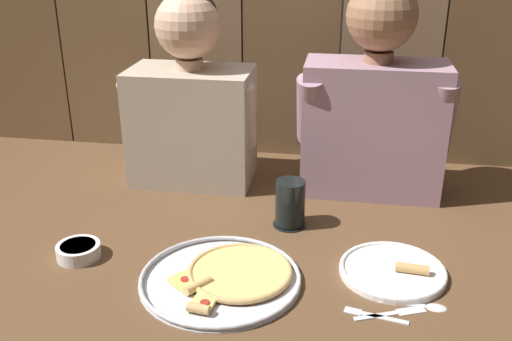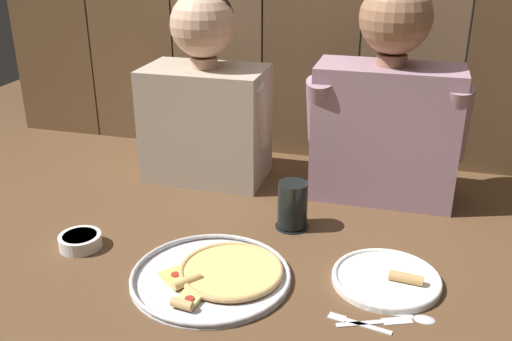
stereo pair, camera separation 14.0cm
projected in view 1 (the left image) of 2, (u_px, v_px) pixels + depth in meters
The scene contains 10 objects.
ground_plane at pixel (257, 257), 1.38m from camera, with size 3.20×3.20×0.00m, color brown.
pizza_tray at pixel (227, 276), 1.29m from camera, with size 0.36×0.36×0.03m.
dinner_plate at pixel (393, 271), 1.31m from camera, with size 0.24×0.24×0.03m.
drinking_glass at pixel (290, 204), 1.50m from camera, with size 0.09×0.09×0.13m.
dipping_bowl at pixel (79, 250), 1.37m from camera, with size 0.10×0.10×0.03m.
table_fork at pixel (373, 315), 1.17m from camera, with size 0.13×0.04×0.01m.
table_knife at pixel (391, 313), 1.18m from camera, with size 0.15×0.07×0.01m.
table_spoon at pixel (425, 305), 1.20m from camera, with size 0.14×0.03×0.01m.
diner_left at pixel (191, 97), 1.70m from camera, with size 0.40×0.22×0.57m.
diner_right at pixel (375, 96), 1.61m from camera, with size 0.43×0.21×0.61m.
Camera 1 is at (0.19, -1.17, 0.73)m, focal length 40.64 mm.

